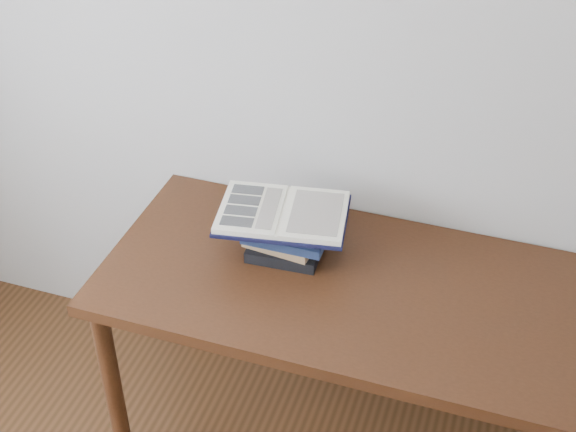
% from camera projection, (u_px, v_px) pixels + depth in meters
% --- Properties ---
extents(desk, '(1.44, 0.72, 0.77)m').
position_uv_depth(desk, '(339.00, 304.00, 2.46)').
color(desk, '#412110').
rests_on(desk, ground).
extents(book_stack, '(0.26, 0.19, 0.13)m').
position_uv_depth(book_stack, '(286.00, 237.00, 2.47)').
color(book_stack, black).
rests_on(book_stack, desk).
extents(open_book, '(0.43, 0.33, 0.03)m').
position_uv_depth(open_book, '(283.00, 213.00, 2.43)').
color(open_book, black).
rests_on(open_book, book_stack).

